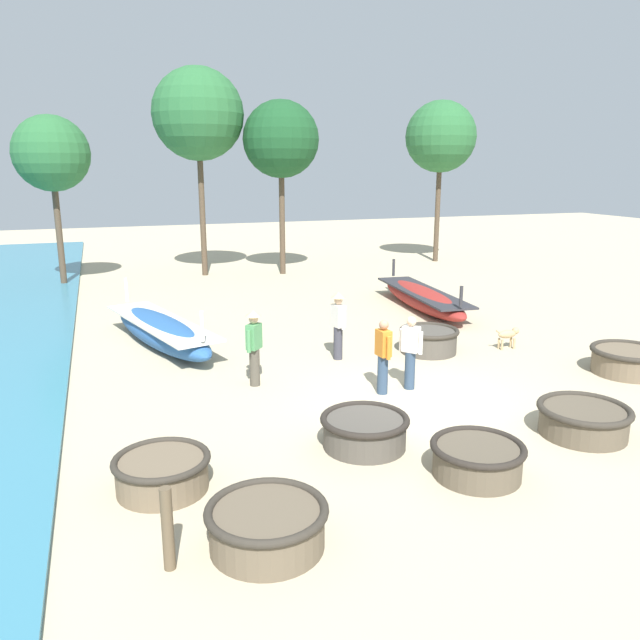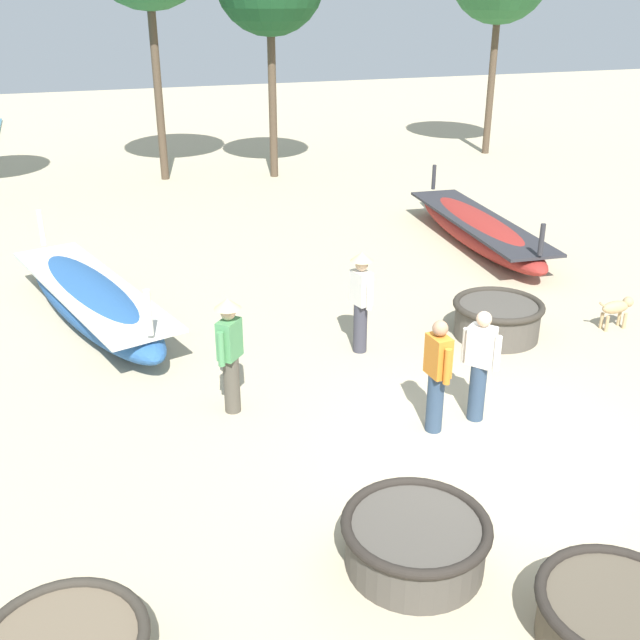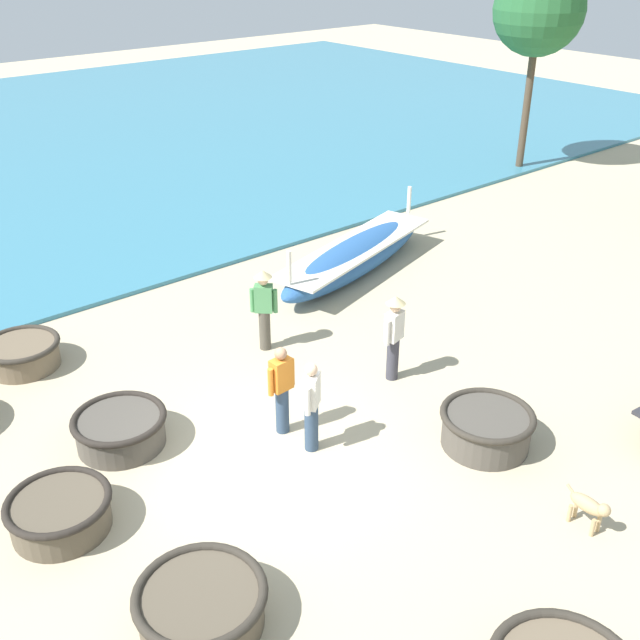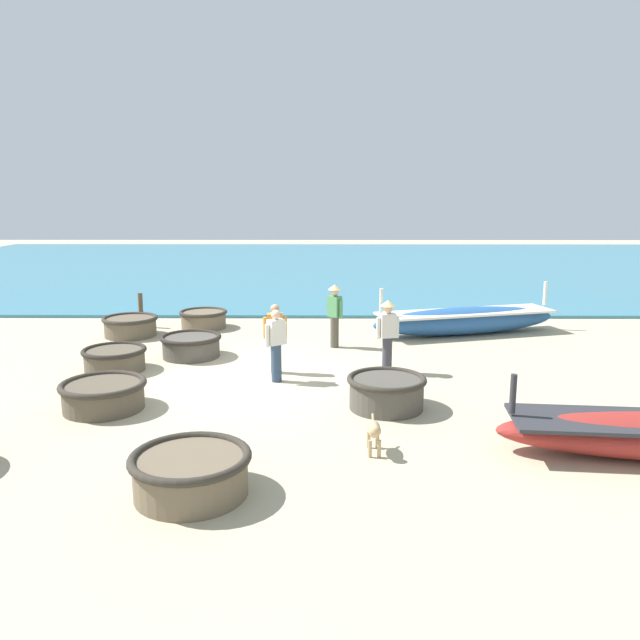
% 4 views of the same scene
% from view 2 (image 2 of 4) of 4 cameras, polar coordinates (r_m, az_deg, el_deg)
% --- Properties ---
extents(ground_plane, '(80.00, 80.00, 0.00)m').
position_cam_2_polar(ground_plane, '(9.79, 12.17, -9.62)').
color(ground_plane, '#BCAD8C').
extents(coracle_center, '(1.50, 1.50, 0.55)m').
position_cam_2_polar(coracle_center, '(7.81, 7.27, -16.32)').
color(coracle_center, '#4C473F').
rests_on(coracle_center, ground).
extents(coracle_far_right, '(1.50, 1.50, 0.62)m').
position_cam_2_polar(coracle_far_right, '(12.75, 13.36, 0.17)').
color(coracle_far_right, '#4C473F').
rests_on(coracle_far_right, ground).
extents(coracle_tilted, '(1.44, 1.44, 0.53)m').
position_cam_2_polar(coracle_tilted, '(7.49, 21.66, -20.39)').
color(coracle_tilted, brown).
rests_on(coracle_tilted, ground).
extents(long_boat_white_hull, '(2.62, 5.70, 1.43)m').
position_cam_2_polar(long_boat_white_hull, '(13.51, -17.01, 1.45)').
color(long_boat_white_hull, '#285693').
rests_on(long_boat_white_hull, ground).
extents(long_boat_ochre_hull, '(1.70, 5.95, 1.26)m').
position_cam_2_polar(long_boat_ochre_hull, '(17.40, 11.93, 6.78)').
color(long_boat_ochre_hull, maroon).
rests_on(long_boat_ochre_hull, ground).
extents(fisherman_with_hat, '(0.24, 0.53, 1.57)m').
position_cam_2_polar(fisherman_with_hat, '(9.67, 8.91, -4.05)').
color(fisherman_with_hat, '#2D425B').
rests_on(fisherman_with_hat, ground).
extents(fisherman_standing_right, '(0.39, 0.41, 1.67)m').
position_cam_2_polar(fisherman_standing_right, '(10.01, -6.88, -2.14)').
color(fisherman_standing_right, '#4C473D').
rests_on(fisherman_standing_right, ground).
extents(fisherman_by_coracle, '(0.36, 0.52, 1.67)m').
position_cam_2_polar(fisherman_by_coracle, '(11.66, 3.14, 1.87)').
color(fisherman_by_coracle, '#383842').
rests_on(fisherman_by_coracle, ground).
extents(fisherman_crouching, '(0.38, 0.44, 1.57)m').
position_cam_2_polar(fisherman_crouching, '(10.03, 12.08, -3.24)').
color(fisherman_crouching, '#2D425B').
rests_on(fisherman_crouching, ground).
extents(dog, '(0.69, 0.21, 0.55)m').
position_cam_2_polar(dog, '(13.66, 21.71, 0.86)').
color(dog, tan).
rests_on(dog, ground).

